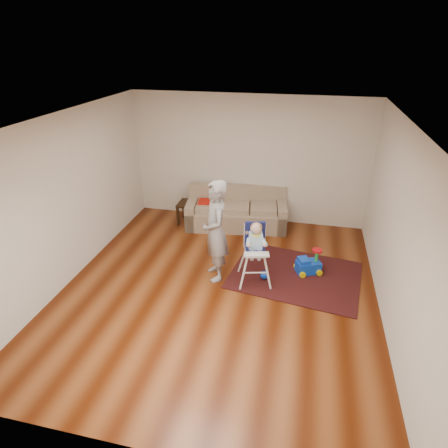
% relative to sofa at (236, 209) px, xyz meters
% --- Properties ---
extents(ground, '(5.50, 5.50, 0.00)m').
position_rel_sofa_xyz_m(ground, '(0.16, -2.30, -0.41)').
color(ground, '#451805').
rests_on(ground, ground).
extents(room_envelope, '(5.04, 5.52, 2.72)m').
position_rel_sofa_xyz_m(room_envelope, '(0.16, -1.77, 1.47)').
color(room_envelope, beige).
rests_on(room_envelope, ground).
extents(sofa, '(2.20, 1.14, 0.81)m').
position_rel_sofa_xyz_m(sofa, '(0.00, 0.00, 0.00)').
color(sofa, gray).
rests_on(sofa, ground).
extents(side_table, '(0.46, 0.46, 0.46)m').
position_rel_sofa_xyz_m(side_table, '(-1.04, -0.04, -0.18)').
color(side_table, black).
rests_on(side_table, ground).
extents(area_rug, '(2.34, 1.89, 0.02)m').
position_rel_sofa_xyz_m(area_rug, '(1.36, -1.62, -0.40)').
color(area_rug, black).
rests_on(area_rug, ground).
extents(ride_on_toy, '(0.48, 0.43, 0.44)m').
position_rel_sofa_xyz_m(ride_on_toy, '(1.57, -1.49, -0.17)').
color(ride_on_toy, blue).
rests_on(ride_on_toy, area_rug).
extents(toy_ball, '(0.15, 0.15, 0.15)m').
position_rel_sofa_xyz_m(toy_ball, '(0.85, -1.86, -0.32)').
color(toy_ball, blue).
rests_on(toy_ball, area_rug).
extents(high_chair, '(0.61, 0.61, 1.10)m').
position_rel_sofa_xyz_m(high_chair, '(0.69, -1.93, 0.12)').
color(high_chair, silver).
rests_on(high_chair, ground).
extents(adult, '(0.64, 0.75, 1.74)m').
position_rel_sofa_xyz_m(adult, '(0.03, -1.94, 0.46)').
color(adult, gray).
rests_on(adult, ground).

